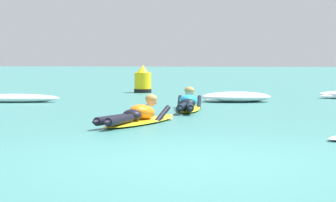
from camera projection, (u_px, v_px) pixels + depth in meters
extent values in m
plane|color=#387A75|center=(220.00, 101.00, 17.56)|extent=(120.00, 120.00, 0.00)
ellipsoid|color=yellow|center=(141.00, 121.00, 11.66)|extent=(1.27, 2.36, 0.07)
ellipsoid|color=yellow|center=(168.00, 116.00, 12.66)|extent=(0.25, 0.25, 0.06)
ellipsoid|color=orange|center=(142.00, 112.00, 11.70)|extent=(0.58, 0.72, 0.34)
ellipsoid|color=black|center=(132.00, 115.00, 11.37)|extent=(0.41, 0.38, 0.20)
cylinder|color=black|center=(111.00, 120.00, 10.90)|extent=(0.44, 0.82, 0.14)
ellipsoid|color=black|center=(97.00, 122.00, 10.54)|extent=(0.17, 0.24, 0.08)
cylinder|color=black|center=(120.00, 120.00, 10.83)|extent=(0.36, 0.83, 0.14)
ellipsoid|color=black|center=(108.00, 122.00, 10.45)|extent=(0.17, 0.24, 0.08)
cylinder|color=black|center=(140.00, 114.00, 12.11)|extent=(0.27, 0.57, 0.33)
sphere|color=tan|center=(150.00, 118.00, 12.46)|extent=(0.09, 0.09, 0.09)
cylinder|color=black|center=(162.00, 115.00, 11.91)|extent=(0.27, 0.57, 0.33)
sphere|color=tan|center=(170.00, 119.00, 12.23)|extent=(0.09, 0.09, 0.09)
sphere|color=tan|center=(152.00, 100.00, 12.02)|extent=(0.21, 0.21, 0.21)
ellipsoid|color=#AD894C|center=(151.00, 99.00, 12.00)|extent=(0.27, 0.26, 0.16)
ellipsoid|color=yellow|center=(188.00, 108.00, 14.62)|extent=(0.60, 2.22, 0.07)
ellipsoid|color=yellow|center=(191.00, 104.00, 15.67)|extent=(0.20, 0.21, 0.06)
ellipsoid|color=#1E9EDB|center=(189.00, 101.00, 14.66)|extent=(0.42, 0.71, 0.35)
ellipsoid|color=black|center=(188.00, 103.00, 14.26)|extent=(0.35, 0.29, 0.20)
cylinder|color=black|center=(182.00, 107.00, 13.67)|extent=(0.16, 0.91, 0.14)
ellipsoid|color=black|center=(180.00, 109.00, 13.22)|extent=(0.11, 0.22, 0.08)
cylinder|color=black|center=(190.00, 107.00, 13.66)|extent=(0.22, 0.92, 0.14)
ellipsoid|color=black|center=(190.00, 109.00, 13.21)|extent=(0.11, 0.22, 0.08)
cylinder|color=black|center=(180.00, 103.00, 15.06)|extent=(0.11, 0.58, 0.33)
sphere|color=tan|center=(181.00, 106.00, 15.45)|extent=(0.09, 0.09, 0.09)
cylinder|color=black|center=(199.00, 103.00, 15.01)|extent=(0.11, 0.58, 0.33)
sphere|color=tan|center=(200.00, 106.00, 15.37)|extent=(0.09, 0.09, 0.09)
sphere|color=tan|center=(189.00, 91.00, 15.05)|extent=(0.21, 0.21, 0.21)
ellipsoid|color=#AD894C|center=(189.00, 90.00, 15.03)|extent=(0.23, 0.21, 0.16)
ellipsoid|color=white|center=(14.00, 98.00, 17.05)|extent=(2.36, 0.85, 0.21)
ellipsoid|color=white|center=(37.00, 99.00, 17.14)|extent=(0.86, 0.38, 0.15)
ellipsoid|color=white|center=(236.00, 97.00, 17.20)|extent=(1.88, 1.15, 0.26)
ellipsoid|color=white|center=(253.00, 98.00, 17.35)|extent=(0.75, 0.64, 0.18)
ellipsoid|color=white|center=(216.00, 99.00, 17.11)|extent=(0.76, 0.66, 0.14)
cylinder|color=yellow|center=(143.00, 83.00, 21.63)|extent=(0.54, 0.54, 0.65)
cone|color=yellow|center=(143.00, 69.00, 21.60)|extent=(0.38, 0.38, 0.24)
cylinder|color=black|center=(143.00, 91.00, 21.65)|extent=(0.57, 0.57, 0.12)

